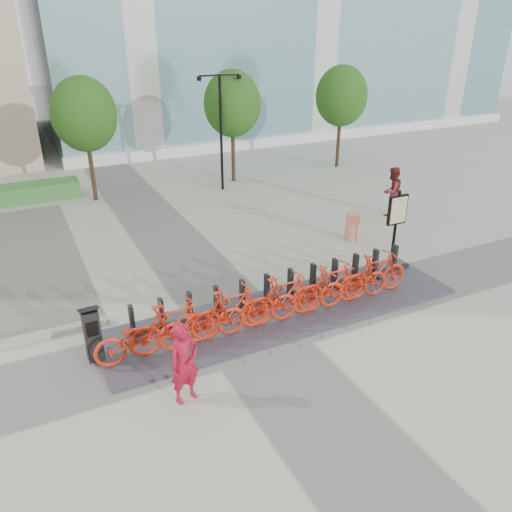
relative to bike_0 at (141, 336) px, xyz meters
name	(u,v)px	position (x,y,z in m)	size (l,w,h in m)	color
ground	(247,330)	(2.60, 0.05, -0.64)	(120.00, 120.00, 0.00)	#A4A696
hedge_b	(4,196)	(-2.40, 13.25, -0.29)	(6.00, 1.20, 0.70)	#2D672B
tree_1	(84,115)	(1.10, 12.05, 2.95)	(2.60, 2.60, 5.10)	#302515
tree_2	(232,104)	(7.60, 12.05, 2.95)	(2.60, 2.60, 5.10)	#302515
tree_3	(341,96)	(13.60, 12.05, 2.95)	(2.60, 2.60, 5.10)	#302515
streetlamp	(221,119)	(6.60, 11.05, 2.50)	(2.00, 0.20, 5.00)	black
dock_pad	(286,311)	(3.90, 0.35, -0.60)	(9.60, 2.40, 0.08)	#3B3A44
dock_rail_posts	(280,287)	(3.96, 0.82, -0.13)	(8.02, 0.50, 0.85)	black
bike_0	(141,336)	(0.00, 0.00, 0.00)	(0.74, 2.12, 1.11)	red
bike_1	(172,326)	(0.72, 0.00, 0.06)	(0.58, 2.06, 1.24)	red
bike_2	(202,321)	(1.44, 0.00, 0.00)	(0.74, 2.12, 1.11)	red
bike_3	(231,311)	(2.16, 0.00, 0.06)	(0.58, 2.06, 1.24)	red
bike_4	(258,306)	(2.88, 0.00, 0.00)	(0.74, 2.12, 1.11)	red
bike_5	(284,298)	(3.60, 0.00, 0.06)	(0.58, 2.06, 1.24)	red
bike_6	(308,294)	(4.32, 0.00, 0.00)	(0.74, 2.12, 1.11)	red
bike_7	(332,286)	(5.04, 0.00, 0.06)	(0.58, 2.06, 1.24)	red
bike_8	(354,282)	(5.76, 0.00, 0.00)	(0.74, 2.12, 1.11)	red
bike_9	(376,274)	(6.48, 0.00, 0.06)	(0.58, 2.06, 1.24)	red
kiosk	(92,334)	(-0.97, 0.42, 0.10)	(0.43, 0.36, 1.37)	black
worker_red	(185,363)	(0.45, -1.65, 0.25)	(0.65, 0.42, 1.77)	maroon
pedestrian	(392,191)	(11.21, 4.98, 0.33)	(0.94, 0.73, 1.93)	maroon
construction_barrel	(352,227)	(8.36, 3.59, -0.16)	(0.50, 0.50, 0.96)	#EA3300
map_sign	(397,213)	(8.89, 2.05, 0.79)	(0.71, 0.13, 2.16)	black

